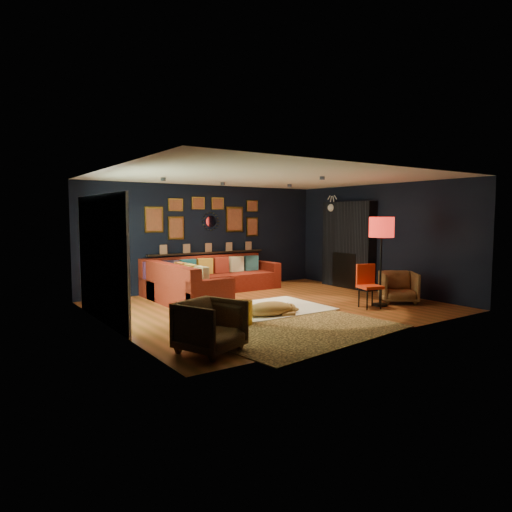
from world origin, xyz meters
TOP-DOWN VIEW (x-y plane):
  - floor at (0.00, 0.00)m, footprint 6.50×6.50m
  - room_walls at (0.00, 0.00)m, footprint 6.50×6.50m
  - sectional at (-0.61, 1.81)m, footprint 3.41×2.69m
  - ledge at (0.00, 2.68)m, footprint 3.20×0.12m
  - gallery_wall at (-0.01, 2.72)m, footprint 3.15×0.04m
  - sunburst_mirror at (0.10, 2.72)m, footprint 0.47×0.16m
  - fireplace at (3.09, 0.90)m, footprint 0.31×1.60m
  - deer_head at (3.14, 1.40)m, footprint 0.50×0.28m
  - sliding_door at (-3.22, 0.60)m, footprint 0.06×2.80m
  - ceiling_spots at (-0.00, 0.80)m, footprint 3.30×2.50m
  - shag_rug at (-0.31, -0.20)m, footprint 2.38×1.74m
  - leopard_rug at (-0.80, -1.80)m, footprint 3.44×2.65m
  - coffee_table at (-0.59, 1.39)m, footprint 0.74×0.57m
  - pouf at (-0.84, 1.50)m, footprint 0.47×0.47m
  - armchair_left at (-2.55, -2.05)m, footprint 0.96×0.94m
  - armchair_right at (2.45, -1.20)m, footprint 0.97×0.96m
  - gold_stool at (-1.35, -1.00)m, footprint 0.33×0.33m
  - orange_chair at (1.52, -1.18)m, footprint 0.51×0.51m
  - floor_lamp at (1.87, -1.20)m, footprint 0.50×0.50m
  - dog at (-0.63, -0.79)m, footprint 1.29×0.85m

SIDE VIEW (x-z plane):
  - floor at x=0.00m, z-range 0.00..0.00m
  - leopard_rug at x=-0.80m, z-range 0.00..0.02m
  - shag_rug at x=-0.31m, z-range 0.00..0.03m
  - pouf at x=-0.84m, z-range 0.03..0.34m
  - gold_stool at x=-1.35m, z-range 0.00..0.41m
  - dog at x=-0.63m, z-range 0.02..0.39m
  - coffee_table at x=-0.59m, z-range 0.14..0.49m
  - sectional at x=-0.61m, z-range -0.11..0.75m
  - armchair_right at x=2.45m, z-range 0.00..0.73m
  - armchair_left at x=-2.55m, z-range 0.00..0.78m
  - orange_chair at x=1.52m, z-range 0.08..0.95m
  - ledge at x=0.00m, z-range 0.90..0.94m
  - fireplace at x=3.09m, z-range -0.08..2.12m
  - sliding_door at x=-3.22m, z-range 0.00..2.20m
  - floor_lamp at x=1.87m, z-range 0.63..2.45m
  - room_walls at x=0.00m, z-range -1.66..4.84m
  - sunburst_mirror at x=0.10m, z-range 1.46..1.93m
  - gallery_wall at x=-0.01m, z-range 1.30..2.32m
  - deer_head at x=3.14m, z-range 1.83..2.28m
  - ceiling_spots at x=0.00m, z-range 2.53..2.59m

